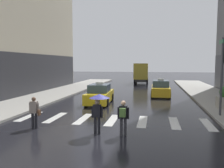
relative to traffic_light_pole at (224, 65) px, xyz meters
The scene contains 9 objects.
ground_plane 8.82m from the traffic_light_pole, 143.60° to the right, with size 160.00×160.00×0.00m, color black.
crosswalk_markings 7.58m from the traffic_light_pole, 164.23° to the right, with size 11.30×2.80×0.01m.
traffic_light_pole is the anchor object (origin of this frame).
taxi_lead 9.80m from the traffic_light_pole, 157.03° to the left, with size 2.06×4.60×1.80m.
taxi_second 10.07m from the traffic_light_pole, 111.36° to the left, with size 1.93×4.54×1.80m.
box_truck 24.87m from the traffic_light_pole, 105.01° to the left, with size 2.42×7.59×3.35m.
pedestrian_with_umbrella 8.37m from the traffic_light_pole, 145.26° to the right, with size 0.96×0.96×1.94m.
pedestrian_with_backpack 7.63m from the traffic_light_pole, 139.62° to the right, with size 0.55×0.43×1.65m.
pedestrian_with_handbag 11.35m from the traffic_light_pole, 157.05° to the right, with size 0.60×0.24×1.65m.
Camera 1 is at (2.48, -10.31, 3.38)m, focal length 37.11 mm.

